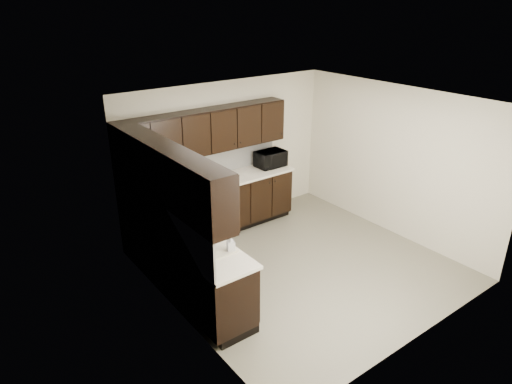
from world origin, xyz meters
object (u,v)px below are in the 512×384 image
sink (203,250)px  blue_pitcher (204,234)px  toaster_oven (137,192)px  storage_bin (168,212)px  microwave (271,159)px

sink → blue_pitcher: 0.20m
toaster_oven → blue_pitcher: bearing=-89.5°
sink → storage_bin: 0.94m
toaster_oven → blue_pitcher: 1.76m
microwave → storage_bin: bearing=-163.2°
microwave → storage_bin: microwave is taller
toaster_oven → microwave: bearing=-4.6°
microwave → blue_pitcher: microwave is taller
toaster_oven → storage_bin: toaster_oven is taller
sink → storage_bin: (0.01, 0.93, 0.15)m
sink → microwave: bearing=35.3°
toaster_oven → storage_bin: size_ratio=0.77×
toaster_oven → storage_bin: 0.86m
sink → blue_pitcher: size_ratio=2.95×
microwave → sink: bearing=-146.0°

